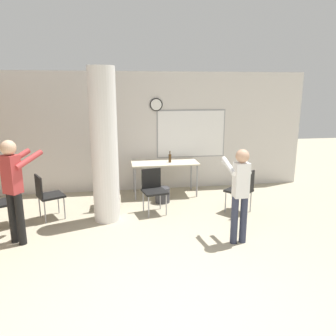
{
  "coord_description": "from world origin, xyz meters",
  "views": [
    {
      "loc": [
        -0.59,
        -2.72,
        2.43
      ],
      "look_at": [
        0.24,
        2.56,
        1.12
      ],
      "focal_mm": 35.0,
      "sensor_mm": 36.0,
      "label": 1
    }
  ],
  "objects_px": {
    "chair_near_pillar": "(47,193)",
    "person_watching_back": "(14,184)",
    "folding_table": "(165,164)",
    "chair_table_left": "(107,185)",
    "bottle_on_table": "(170,158)",
    "chair_table_front": "(153,188)",
    "chair_mid_room": "(242,188)",
    "person_playing_side": "(240,189)"
  },
  "relations": [
    {
      "from": "folding_table",
      "to": "bottle_on_table",
      "type": "distance_m",
      "value": 0.2
    },
    {
      "from": "bottle_on_table",
      "to": "chair_near_pillar",
      "type": "bearing_deg",
      "value": -156.54
    },
    {
      "from": "chair_near_pillar",
      "to": "bottle_on_table",
      "type": "bearing_deg",
      "value": 23.46
    },
    {
      "from": "bottle_on_table",
      "to": "person_watching_back",
      "type": "distance_m",
      "value": 3.45
    },
    {
      "from": "chair_near_pillar",
      "to": "person_watching_back",
      "type": "distance_m",
      "value": 1.09
    },
    {
      "from": "folding_table",
      "to": "bottle_on_table",
      "type": "height_order",
      "value": "bottle_on_table"
    },
    {
      "from": "chair_table_left",
      "to": "chair_table_front",
      "type": "xyz_separation_m",
      "value": [
        0.91,
        -0.36,
        0.0
      ]
    },
    {
      "from": "bottle_on_table",
      "to": "person_playing_side",
      "type": "bearing_deg",
      "value": -74.86
    },
    {
      "from": "folding_table",
      "to": "bottle_on_table",
      "type": "xyz_separation_m",
      "value": [
        0.12,
        -0.05,
        0.16
      ]
    },
    {
      "from": "person_watching_back",
      "to": "chair_mid_room",
      "type": "bearing_deg",
      "value": 9.53
    },
    {
      "from": "chair_table_left",
      "to": "folding_table",
      "type": "bearing_deg",
      "value": 29.75
    },
    {
      "from": "person_playing_side",
      "to": "person_watching_back",
      "type": "bearing_deg",
      "value": 171.44
    },
    {
      "from": "chair_table_front",
      "to": "person_watching_back",
      "type": "distance_m",
      "value": 2.53
    },
    {
      "from": "chair_table_front",
      "to": "chair_mid_room",
      "type": "relative_size",
      "value": 1.0
    },
    {
      "from": "person_playing_side",
      "to": "folding_table",
      "type": "bearing_deg",
      "value": 107.19
    },
    {
      "from": "chair_near_pillar",
      "to": "folding_table",
      "type": "bearing_deg",
      "value": 25.48
    },
    {
      "from": "chair_table_left",
      "to": "person_watching_back",
      "type": "bearing_deg",
      "value": -135.46
    },
    {
      "from": "folding_table",
      "to": "chair_table_left",
      "type": "height_order",
      "value": "chair_table_left"
    },
    {
      "from": "person_playing_side",
      "to": "chair_table_left",
      "type": "bearing_deg",
      "value": 138.29
    },
    {
      "from": "bottle_on_table",
      "to": "chair_near_pillar",
      "type": "xyz_separation_m",
      "value": [
        -2.52,
        -1.09,
        -0.36
      ]
    },
    {
      "from": "chair_table_left",
      "to": "person_playing_side",
      "type": "height_order",
      "value": "person_playing_side"
    },
    {
      "from": "folding_table",
      "to": "chair_mid_room",
      "type": "relative_size",
      "value": 1.75
    },
    {
      "from": "chair_near_pillar",
      "to": "person_watching_back",
      "type": "xyz_separation_m",
      "value": [
        -0.26,
        -0.95,
        0.47
      ]
    },
    {
      "from": "chair_table_left",
      "to": "bottle_on_table",
      "type": "bearing_deg",
      "value": 26.0
    },
    {
      "from": "folding_table",
      "to": "person_watching_back",
      "type": "height_order",
      "value": "person_watching_back"
    },
    {
      "from": "chair_table_front",
      "to": "chair_near_pillar",
      "type": "distance_m",
      "value": 2.02
    },
    {
      "from": "bottle_on_table",
      "to": "chair_table_left",
      "type": "bearing_deg",
      "value": -154.0
    },
    {
      "from": "chair_mid_room",
      "to": "person_watching_back",
      "type": "height_order",
      "value": "person_watching_back"
    },
    {
      "from": "folding_table",
      "to": "chair_table_left",
      "type": "xyz_separation_m",
      "value": [
        -1.29,
        -0.74,
        -0.21
      ]
    },
    {
      "from": "chair_mid_room",
      "to": "chair_near_pillar",
      "type": "bearing_deg",
      "value": 175.8
    },
    {
      "from": "bottle_on_table",
      "to": "chair_near_pillar",
      "type": "distance_m",
      "value": 2.77
    },
    {
      "from": "chair_near_pillar",
      "to": "person_playing_side",
      "type": "xyz_separation_m",
      "value": [
        3.21,
        -1.47,
        0.39
      ]
    },
    {
      "from": "chair_table_front",
      "to": "chair_mid_room",
      "type": "xyz_separation_m",
      "value": [
        1.72,
        -0.32,
        0.0
      ]
    },
    {
      "from": "bottle_on_table",
      "to": "chair_mid_room",
      "type": "height_order",
      "value": "bottle_on_table"
    },
    {
      "from": "chair_near_pillar",
      "to": "chair_mid_room",
      "type": "relative_size",
      "value": 1.0
    },
    {
      "from": "folding_table",
      "to": "person_playing_side",
      "type": "distance_m",
      "value": 2.74
    },
    {
      "from": "folding_table",
      "to": "chair_near_pillar",
      "type": "distance_m",
      "value": 2.67
    },
    {
      "from": "bottle_on_table",
      "to": "person_watching_back",
      "type": "xyz_separation_m",
      "value": [
        -2.78,
        -2.04,
        0.11
      ]
    },
    {
      "from": "person_watching_back",
      "to": "person_playing_side",
      "type": "bearing_deg",
      "value": -8.56
    },
    {
      "from": "bottle_on_table",
      "to": "chair_mid_room",
      "type": "distance_m",
      "value": 1.87
    },
    {
      "from": "chair_table_left",
      "to": "chair_near_pillar",
      "type": "xyz_separation_m",
      "value": [
        -1.11,
        -0.41,
        0.0
      ]
    },
    {
      "from": "chair_table_left",
      "to": "person_watching_back",
      "type": "height_order",
      "value": "person_watching_back"
    }
  ]
}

